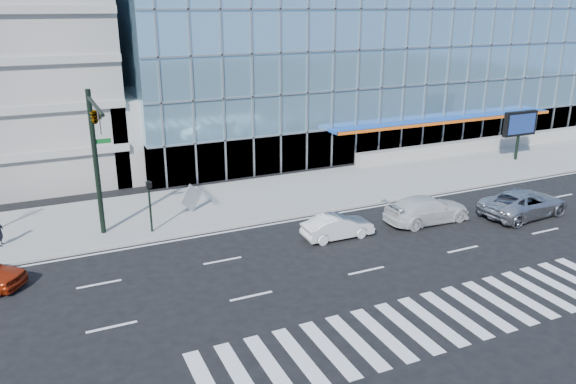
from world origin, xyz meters
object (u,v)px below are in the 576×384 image
ped_signal_post (150,198)px  silver_suv (524,203)px  marquee_sign (520,124)px  white_suv (427,209)px  traffic_signal (95,132)px  white_sedan (338,227)px  tilted_panel (191,198)px

ped_signal_post → silver_suv: ped_signal_post is taller
marquee_sign → silver_suv: bearing=-134.0°
marquee_sign → white_suv: (-15.27, -7.95, -2.28)m
ped_signal_post → marquee_sign: bearing=5.7°
traffic_signal → marquee_sign: bearing=5.9°
white_suv → traffic_signal: bearing=75.7°
silver_suv → white_suv: bearing=69.5°
ped_signal_post → silver_suv: bearing=-17.2°
white_suv → white_sedan: bearing=89.1°
silver_suv → marquee_sign: bearing=-49.0°
silver_suv → tilted_panel: bearing=59.5°
marquee_sign → tilted_panel: size_ratio=3.08×
traffic_signal → white_sedan: bearing=-20.7°
ped_signal_post → silver_suv: (21.23, -6.56, -1.33)m
white_sedan → traffic_signal: bearing=70.1°
marquee_sign → tilted_panel: bearing=-178.1°
traffic_signal → tilted_panel: 7.83m
traffic_signal → tilted_panel: size_ratio=6.15×
ped_signal_post → marquee_sign: 30.67m
ped_signal_post → marquee_sign: (30.50, 3.05, 0.93)m
tilted_panel → traffic_signal: bearing=174.2°
white_suv → white_sedan: 6.00m
traffic_signal → silver_suv: bearing=-14.6°
ped_signal_post → white_sedan: ped_signal_post is taller
ped_signal_post → tilted_panel: 3.76m
traffic_signal → marquee_sign: size_ratio=2.00×
silver_suv → tilted_panel: size_ratio=4.51×
traffic_signal → ped_signal_post: 4.75m
ped_signal_post → tilted_panel: bearing=36.6°
traffic_signal → ped_signal_post: traffic_signal is taller
marquee_sign → white_sedan: (-21.27, -7.85, -2.40)m
silver_suv → tilted_panel: 20.31m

